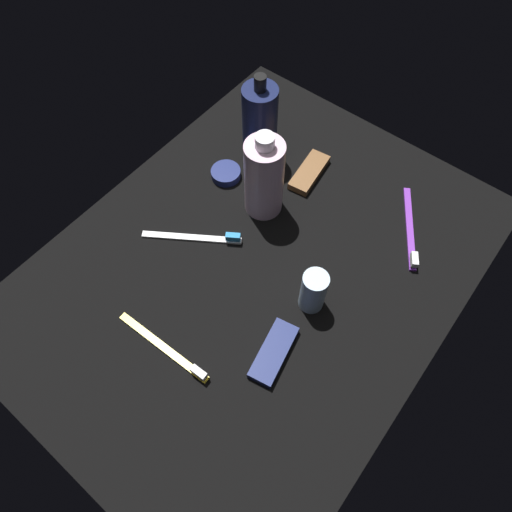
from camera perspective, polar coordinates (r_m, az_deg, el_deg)
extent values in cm
cube|color=black|center=(81.42, 0.00, -1.28)|extent=(84.00, 64.00, 1.20)
cylinder|color=#161E46|center=(90.92, 0.47, 15.97)|extent=(6.66, 6.66, 15.53)
cylinder|color=black|center=(84.85, 0.51, 20.45)|extent=(2.20, 2.20, 2.80)
cylinder|color=silver|center=(81.67, 0.98, 9.48)|extent=(6.94, 6.94, 15.69)
cylinder|color=silver|center=(75.02, 1.09, 13.86)|extent=(3.20, 3.20, 2.20)
cylinder|color=silver|center=(74.27, 7.02, -4.33)|extent=(4.16, 4.16, 8.60)
cube|color=white|center=(84.11, -7.89, 2.33)|extent=(10.95, 15.66, 0.90)
cube|color=#338CCC|center=(82.18, -2.84, 2.37)|extent=(2.35, 2.77, 1.20)
cube|color=yellow|center=(75.72, -11.35, -10.82)|extent=(1.85, 18.03, 0.90)
cube|color=white|center=(72.45, -7.03, -14.00)|extent=(1.19, 2.64, 1.20)
cube|color=purple|center=(89.03, 18.36, 3.42)|extent=(15.83, 10.67, 0.90)
cube|color=white|center=(84.19, 18.85, -0.41)|extent=(2.78, 2.32, 1.20)
cube|color=navy|center=(73.72, 2.19, -11.72)|extent=(10.98, 5.97, 1.50)
cube|color=brown|center=(92.48, 6.55, 10.15)|extent=(10.85, 5.37, 1.50)
cylinder|color=navy|center=(91.82, -3.72, 10.08)|extent=(5.76, 5.76, 1.65)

